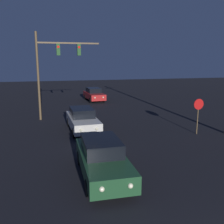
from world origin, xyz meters
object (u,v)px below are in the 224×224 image
stop_sign (198,110)px  traffic_signal_mast (53,63)px  car_near (102,158)px  car_mid (82,119)px  car_far (94,94)px

stop_sign → traffic_signal_mast: bearing=141.4°
traffic_signal_mast → stop_sign: size_ratio=2.98×
car_near → stop_sign: (7.38, 4.29, 0.84)m
car_near → car_mid: same height
car_far → car_near: bearing=77.1°
car_mid → stop_sign: 7.69m
car_far → stop_sign: stop_sign is taller
car_mid → stop_sign: bearing=157.7°
car_mid → car_near: bearing=87.1°
car_mid → stop_sign: (7.11, -2.82, 0.84)m
car_mid → traffic_signal_mast: bearing=-69.4°
car_far → traffic_signal_mast: traffic_signal_mast is taller
car_near → traffic_signal_mast: traffic_signal_mast is taller
car_mid → traffic_signal_mast: traffic_signal_mast is taller
car_mid → traffic_signal_mast: (-1.61, 4.14, 3.81)m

